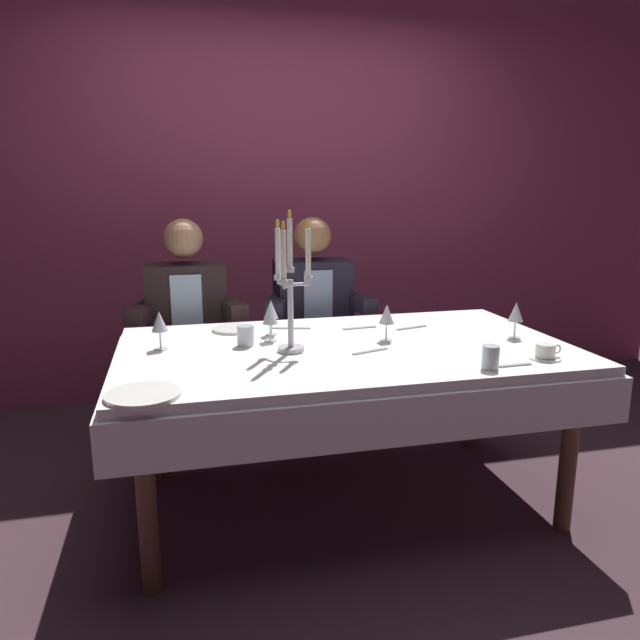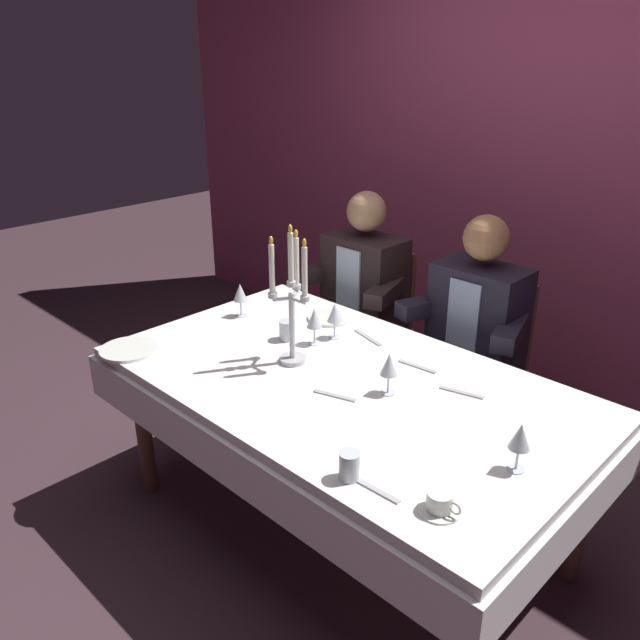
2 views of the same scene
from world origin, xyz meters
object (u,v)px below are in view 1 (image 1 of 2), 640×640
Objects in this scene: dinner_plate_0 at (143,395)px; water_tumbler_0 at (245,336)px; wine_glass_2 at (271,310)px; seated_diner_1 at (313,306)px; dining_table at (345,371)px; seated_diner_0 at (187,312)px; wine_glass_0 at (387,315)px; coffee_cup_0 at (546,352)px; wine_glass_1 at (270,316)px; water_tumbler_1 at (491,357)px; dinner_plate_1 at (234,329)px; wine_glass_4 at (159,323)px; candelabra at (290,290)px; wine_glass_3 at (516,313)px.

dinner_plate_0 is 0.68m from water_tumbler_0.
seated_diner_1 is at bearing 61.86° from wine_glass_2.
seated_diner_0 is (-0.65, 0.89, 0.11)m from dining_table.
coffee_cup_0 is (0.52, -0.41, -0.09)m from wine_glass_0.
water_tumbler_0 reaches higher than dinner_plate_0.
wine_glass_1 is 1.83× the size of water_tumbler_1.
water_tumbler_0 is 0.07× the size of seated_diner_0.
wine_glass_0 reaches higher than dinner_plate_1.
wine_glass_4 is 1.14m from seated_diner_1.
water_tumbler_0 is at bearing 54.16° from dinner_plate_0.
wine_glass_2 is 1.00m from water_tumbler_1.
wine_glass_1 is at bearing 141.05° from water_tumbler_1.
candelabra is 3.52× the size of wine_glass_2.
seated_diner_0 reaches higher than wine_glass_2.
wine_glass_2 is 1.87× the size of water_tumbler_0.
coffee_cup_0 is (1.15, -0.77, 0.02)m from dinner_plate_1.
dinner_plate_1 is at bearing 65.92° from dinner_plate_0.
wine_glass_3 is (0.58, -0.09, 0.00)m from wine_glass_0.
candelabra is at bearing -82.93° from wine_glass_2.
wine_glass_3 is at bearing -1.29° from candelabra.
dinner_plate_1 is 0.71m from seated_diner_1.
dinner_plate_0 is (-0.82, -0.46, 0.13)m from dining_table.
candelabra is at bearing -72.99° from wine_glass_1.
water_tumbler_1 is (1.25, 0.01, 0.04)m from dinner_plate_0.
candelabra reaches higher than wine_glass_4.
candelabra is at bearing -108.19° from seated_diner_1.
wine_glass_1 is 1.00× the size of wine_glass_3.
water_tumbler_0 is (-0.14, -0.16, -0.07)m from wine_glass_2.
dining_table is at bearing -93.79° from seated_diner_1.
seated_diner_0 reaches higher than dinner_plate_0.
wine_glass_4 is 0.13× the size of seated_diner_1.
dining_table is at bearing -171.46° from wine_glass_0.
candelabra reaches higher than wine_glass_2.
dining_table is at bearing 9.42° from candelabra.
wine_glass_0 is at bearing 8.54° from dining_table.
wine_glass_0 is 0.97m from wine_glass_4.
wine_glass_0 reaches higher than dinner_plate_0.
wine_glass_2 is 0.13× the size of seated_diner_1.
wine_glass_2 is at bearing 147.51° from coffee_cup_0.
seated_diner_1 reaches higher than wine_glass_2.
candelabra is 1.04m from seated_diner_0.
wine_glass_4 is at bearing 163.16° from candelabra.
wine_glass_1 is at bearing 167.14° from wine_glass_0.
seated_diner_0 reaches higher than wine_glass_3.
dinner_plate_1 is 1.25× the size of wine_glass_4.
dining_table is 11.83× the size of wine_glass_3.
coffee_cup_0 is (-0.06, -0.32, -0.09)m from wine_glass_3.
seated_diner_0 reaches higher than wine_glass_4.
candelabra is 0.82m from water_tumbler_1.
coffee_cup_0 is at bearing -62.74° from seated_diner_1.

